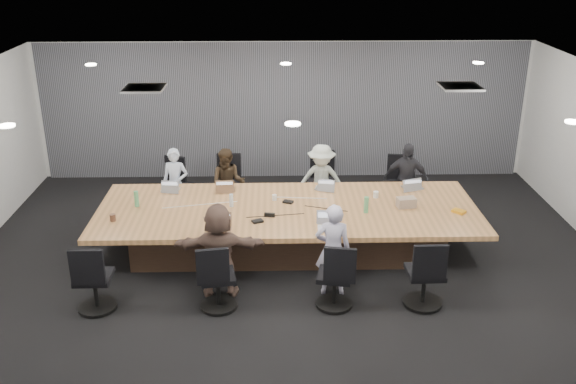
{
  "coord_description": "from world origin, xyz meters",
  "views": [
    {
      "loc": [
        -0.22,
        -8.79,
        4.76
      ],
      "look_at": [
        0.0,
        0.4,
        1.05
      ],
      "focal_mm": 40.0,
      "sensor_mm": 36.0,
      "label": 1
    }
  ],
  "objects_px": {
    "chair_4": "(94,282)",
    "chair_1": "(230,188)",
    "chair_2": "(320,186)",
    "chair_7": "(424,278)",
    "person_6": "(333,250)",
    "bottle_green_right": "(366,205)",
    "laptop_3": "(412,187)",
    "canvas_bag": "(406,202)",
    "conference_table": "(288,227)",
    "laptop_5": "(222,230)",
    "person_3": "(406,180)",
    "bottle_green_left": "(136,199)",
    "bottle_clear": "(231,200)",
    "mug_brown": "(113,218)",
    "chair_6": "(335,280)",
    "snack_packet": "(459,211)",
    "person_5": "(219,251)",
    "laptop_6": "(330,229)",
    "stapler": "(270,215)",
    "laptop_2": "(324,188)",
    "chair_0": "(179,190)",
    "person_0": "(176,184)",
    "person_2": "(321,181)",
    "chair_3": "(401,189)",
    "chair_5": "(218,282)",
    "laptop_1": "(226,189)",
    "person_1": "(228,183)",
    "laptop_0": "(171,190)"
  },
  "relations": [
    {
      "from": "chair_1",
      "to": "canvas_bag",
      "type": "height_order",
      "value": "canvas_bag"
    },
    {
      "from": "person_3",
      "to": "canvas_bag",
      "type": "xyz_separation_m",
      "value": [
        -0.27,
        -1.36,
        0.14
      ]
    },
    {
      "from": "chair_0",
      "to": "laptop_3",
      "type": "xyz_separation_m",
      "value": [
        4.1,
        -0.9,
        0.38
      ]
    },
    {
      "from": "person_2",
      "to": "mug_brown",
      "type": "distance_m",
      "value": 3.73
    },
    {
      "from": "chair_7",
      "to": "person_1",
      "type": "distance_m",
      "value": 4.18
    },
    {
      "from": "conference_table",
      "to": "chair_3",
      "type": "relative_size",
      "value": 8.13
    },
    {
      "from": "chair_6",
      "to": "laptop_6",
      "type": "relative_size",
      "value": 2.28
    },
    {
      "from": "person_1",
      "to": "chair_7",
      "type": "bearing_deg",
      "value": -41.92
    },
    {
      "from": "laptop_1",
      "to": "bottle_clear",
      "type": "height_order",
      "value": "bottle_clear"
    },
    {
      "from": "laptop_5",
      "to": "laptop_6",
      "type": "xyz_separation_m",
      "value": [
        1.58,
        0.0,
        0.0
      ]
    },
    {
      "from": "chair_6",
      "to": "bottle_green_right",
      "type": "height_order",
      "value": "bottle_green_right"
    },
    {
      "from": "conference_table",
      "to": "laptop_5",
      "type": "relative_size",
      "value": 20.81
    },
    {
      "from": "person_6",
      "to": "bottle_green_right",
      "type": "bearing_deg",
      "value": -115.31
    },
    {
      "from": "laptop_3",
      "to": "snack_packet",
      "type": "distance_m",
      "value": 1.17
    },
    {
      "from": "bottle_green_left",
      "to": "bottle_clear",
      "type": "bearing_deg",
      "value": -1.52
    },
    {
      "from": "person_0",
      "to": "bottle_green_left",
      "type": "relative_size",
      "value": 4.99
    },
    {
      "from": "chair_7",
      "to": "laptop_1",
      "type": "bearing_deg",
      "value": 137.48
    },
    {
      "from": "chair_5",
      "to": "laptop_6",
      "type": "bearing_deg",
      "value": 20.31
    },
    {
      "from": "chair_6",
      "to": "snack_packet",
      "type": "xyz_separation_m",
      "value": [
        2.06,
        1.45,
        0.37
      ]
    },
    {
      "from": "chair_1",
      "to": "stapler",
      "type": "bearing_deg",
      "value": 113.99
    },
    {
      "from": "laptop_3",
      "to": "canvas_bag",
      "type": "xyz_separation_m",
      "value": [
        -0.27,
        -0.81,
        0.07
      ]
    },
    {
      "from": "laptop_2",
      "to": "person_6",
      "type": "bearing_deg",
      "value": 101.46
    },
    {
      "from": "laptop_0",
      "to": "mug_brown",
      "type": "relative_size",
      "value": 2.76
    },
    {
      "from": "person_5",
      "to": "laptop_6",
      "type": "height_order",
      "value": "person_5"
    },
    {
      "from": "conference_table",
      "to": "chair_1",
      "type": "bearing_deg",
      "value": 121.23
    },
    {
      "from": "laptop_5",
      "to": "person_6",
      "type": "height_order",
      "value": "person_6"
    },
    {
      "from": "chair_5",
      "to": "mug_brown",
      "type": "relative_size",
      "value": 7.44
    },
    {
      "from": "laptop_2",
      "to": "bottle_green_right",
      "type": "bearing_deg",
      "value": 132.33
    },
    {
      "from": "chair_0",
      "to": "bottle_green_left",
      "type": "xyz_separation_m",
      "value": [
        -0.43,
        -1.58,
        0.5
      ]
    },
    {
      "from": "chair_6",
      "to": "person_5",
      "type": "height_order",
      "value": "person_5"
    },
    {
      "from": "person_3",
      "to": "canvas_bag",
      "type": "relative_size",
      "value": 4.74
    },
    {
      "from": "person_0",
      "to": "person_5",
      "type": "bearing_deg",
      "value": -61.6
    },
    {
      "from": "mug_brown",
      "to": "person_6",
      "type": "bearing_deg",
      "value": -15.81
    },
    {
      "from": "conference_table",
      "to": "chair_0",
      "type": "height_order",
      "value": "chair_0"
    },
    {
      "from": "laptop_2",
      "to": "bottle_green_left",
      "type": "relative_size",
      "value": 1.12
    },
    {
      "from": "person_5",
      "to": "snack_packet",
      "type": "height_order",
      "value": "person_5"
    },
    {
      "from": "stapler",
      "to": "snack_packet",
      "type": "xyz_separation_m",
      "value": [
        2.94,
        0.08,
        -0.01
      ]
    },
    {
      "from": "laptop_5",
      "to": "person_6",
      "type": "xyz_separation_m",
      "value": [
        1.58,
        -0.55,
        -0.07
      ]
    },
    {
      "from": "chair_6",
      "to": "laptop_2",
      "type": "bearing_deg",
      "value": 100.18
    },
    {
      "from": "person_2",
      "to": "bottle_green_right",
      "type": "distance_m",
      "value": 1.68
    },
    {
      "from": "chair_4",
      "to": "person_2",
      "type": "relative_size",
      "value": 0.61
    },
    {
      "from": "chair_3",
      "to": "person_5",
      "type": "relative_size",
      "value": 0.53
    },
    {
      "from": "person_0",
      "to": "laptop_1",
      "type": "bearing_deg",
      "value": -22.01
    },
    {
      "from": "laptop_6",
      "to": "bottle_green_right",
      "type": "xyz_separation_m",
      "value": [
        0.62,
        0.59,
        0.12
      ]
    },
    {
      "from": "chair_4",
      "to": "chair_1",
      "type": "bearing_deg",
      "value": 64.38
    },
    {
      "from": "chair_3",
      "to": "person_0",
      "type": "bearing_deg",
      "value": 14.52
    },
    {
      "from": "chair_1",
      "to": "laptop_5",
      "type": "xyz_separation_m",
      "value": [
        0.04,
        -2.5,
        0.34
      ]
    },
    {
      "from": "chair_2",
      "to": "chair_7",
      "type": "bearing_deg",
      "value": 93.65
    },
    {
      "from": "chair_7",
      "to": "mug_brown",
      "type": "height_order",
      "value": "mug_brown"
    },
    {
      "from": "chair_0",
      "to": "person_3",
      "type": "xyz_separation_m",
      "value": [
        4.1,
        -0.35,
        0.31
      ]
    }
  ]
}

